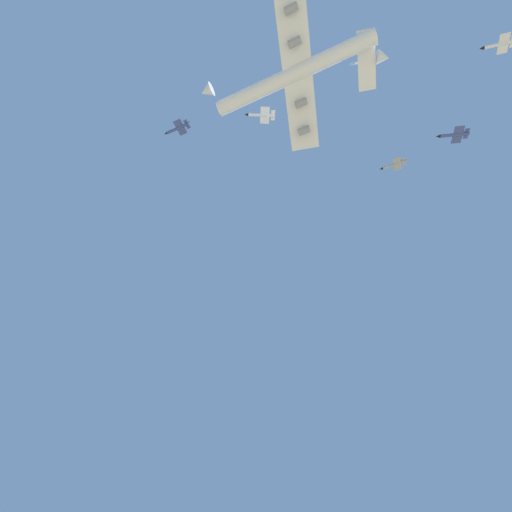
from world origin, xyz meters
TOP-DOWN VIEW (x-y plane):
  - carrier_jet at (-16.61, 56.66)m, footprint 75.94×59.37m
  - chase_jet_lead at (-95.18, 41.34)m, footprint 15.32×8.81m
  - chase_jet_left_wing at (-86.69, 12.57)m, footprint 14.70×9.96m
  - chase_jet_right_wing at (-105.00, 77.13)m, footprint 15.17×9.03m
  - chase_jet_trailing at (-6.11, 33.44)m, footprint 15.25×8.43m
  - chase_jet_high_escort at (36.61, 16.59)m, footprint 14.54×10.29m

SIDE VIEW (x-z plane):
  - carrier_jet at x=-16.61m, z-range 150.70..173.55m
  - chase_jet_lead at x=-95.18m, z-range 163.07..167.07m
  - chase_jet_trailing at x=-6.11m, z-range 177.42..181.42m
  - chase_jet_right_wing at x=-105.00m, z-range 179.06..183.06m
  - chase_jet_high_escort at x=36.61m, z-range 190.08..194.08m
  - chase_jet_left_wing at x=-86.69m, z-range 190.94..194.94m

